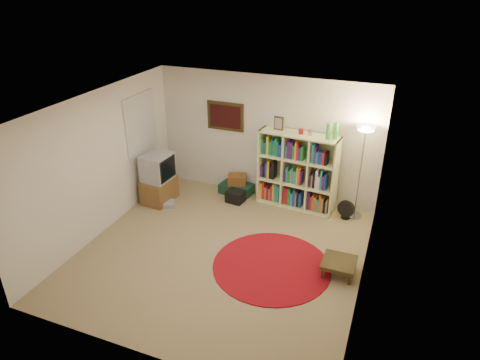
# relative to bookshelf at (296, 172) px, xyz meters

# --- Properties ---
(room) EXTENTS (4.54, 4.54, 2.54)m
(room) POSITION_rel_bookshelf_xyz_m (-0.77, -1.97, 0.53)
(room) COLOR #9C855B
(room) RESTS_ON ground
(bookshelf) EXTENTS (1.55, 0.57, 1.82)m
(bookshelf) POSITION_rel_bookshelf_xyz_m (0.00, 0.00, 0.00)
(bookshelf) COLOR #F3FFAA
(bookshelf) RESTS_ON ground
(floor_lamp) EXTENTS (0.44, 0.44, 1.81)m
(floor_lamp) POSITION_rel_bookshelf_xyz_m (1.18, -0.01, 0.77)
(floor_lamp) COLOR #B4B2B7
(floor_lamp) RESTS_ON ground
(floor_fan) EXTENTS (0.33, 0.20, 0.37)m
(floor_fan) POSITION_rel_bookshelf_xyz_m (1.03, -0.15, -0.55)
(floor_fan) COLOR black
(floor_fan) RESTS_ON ground
(tv_stand) EXTENTS (0.53, 0.73, 1.02)m
(tv_stand) POSITION_rel_bookshelf_xyz_m (-2.59, -0.83, -0.24)
(tv_stand) COLOR brown
(tv_stand) RESTS_ON ground
(dvd_box) EXTENTS (0.35, 0.32, 0.10)m
(dvd_box) POSITION_rel_bookshelf_xyz_m (-2.35, -0.97, -0.69)
(dvd_box) COLOR #AAAAAE
(dvd_box) RESTS_ON ground
(suitcase) EXTENTS (0.72, 0.53, 0.21)m
(suitcase) POSITION_rel_bookshelf_xyz_m (-1.26, 0.03, -0.63)
(suitcase) COLOR #153929
(suitcase) RESTS_ON ground
(wicker_basket) EXTENTS (0.44, 0.37, 0.21)m
(wicker_basket) POSITION_rel_bookshelf_xyz_m (-1.25, 0.04, -0.42)
(wicker_basket) COLOR brown
(wicker_basket) RESTS_ON suitcase
(duffel_bag) EXTENTS (0.38, 0.33, 0.24)m
(duffel_bag) POSITION_rel_bookshelf_xyz_m (-1.15, -0.31, -0.62)
(duffel_bag) COLOR black
(duffel_bag) RESTS_ON ground
(paper_towel) EXTENTS (0.12, 0.12, 0.22)m
(paper_towel) POSITION_rel_bookshelf_xyz_m (-0.62, 0.03, -0.62)
(paper_towel) COLOR white
(paper_towel) RESTS_ON ground
(red_rug) EXTENTS (1.88, 1.88, 0.02)m
(red_rug) POSITION_rel_bookshelf_xyz_m (0.18, -2.06, -0.73)
(red_rug) COLOR maroon
(red_rug) RESTS_ON ground
(side_table) EXTENTS (0.51, 0.51, 0.23)m
(side_table) POSITION_rel_bookshelf_xyz_m (1.19, -1.85, -0.54)
(side_table) COLOR #2F2510
(side_table) RESTS_ON ground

